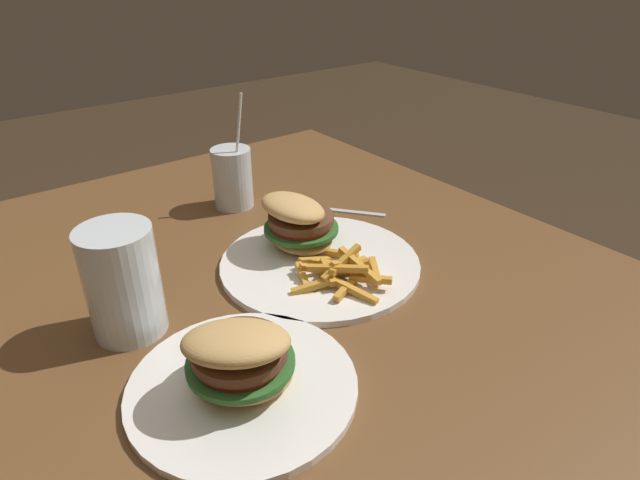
% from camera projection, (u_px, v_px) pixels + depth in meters
% --- Properties ---
extents(dining_table, '(1.23, 1.12, 0.71)m').
position_uv_depth(dining_table, '(257.00, 365.00, 0.77)').
color(dining_table, brown).
rests_on(dining_table, ground_plane).
extents(meal_plate_near, '(0.31, 0.31, 0.11)m').
position_uv_depth(meal_plate_near, '(311.00, 244.00, 0.83)').
color(meal_plate_near, white).
rests_on(meal_plate_near, dining_table).
extents(beer_glass, '(0.09, 0.09, 0.15)m').
position_uv_depth(beer_glass, '(123.00, 284.00, 0.66)').
color(beer_glass, silver).
rests_on(beer_glass, dining_table).
extents(juice_glass, '(0.07, 0.07, 0.21)m').
position_uv_depth(juice_glass, '(233.00, 180.00, 1.00)').
color(juice_glass, silver).
rests_on(juice_glass, dining_table).
extents(spoon, '(0.17, 0.14, 0.02)m').
position_uv_depth(spoon, '(305.00, 204.00, 1.01)').
color(spoon, silver).
rests_on(spoon, dining_table).
extents(meal_plate_far, '(0.26, 0.26, 0.11)m').
position_uv_depth(meal_plate_far, '(241.00, 369.00, 0.58)').
color(meal_plate_far, white).
rests_on(meal_plate_far, dining_table).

